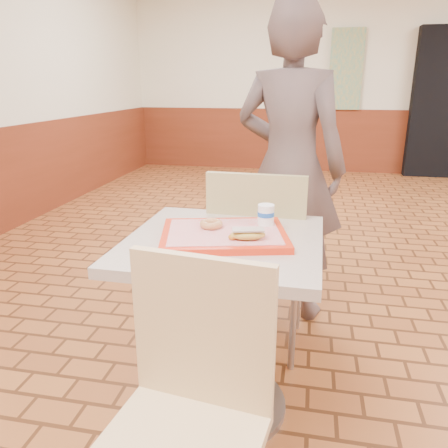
% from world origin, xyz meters
% --- Properties ---
extents(promo_poster, '(0.50, 0.03, 1.20)m').
position_xyz_m(promo_poster, '(-0.60, 4.94, 1.60)').
color(promo_poster, gray).
rests_on(promo_poster, wainscot_band).
extents(main_table, '(0.77, 0.77, 0.82)m').
position_xyz_m(main_table, '(-1.38, -0.83, 0.55)').
color(main_table, '#B4A291').
rests_on(main_table, ground).
extents(chair_main_front, '(0.49, 0.49, 0.95)m').
position_xyz_m(chair_main_front, '(-1.35, -1.46, 0.53)').
color(chair_main_front, '#E8C48B').
rests_on(chair_main_front, ground).
extents(chair_main_back, '(0.48, 0.48, 1.01)m').
position_xyz_m(chair_main_back, '(-1.29, -0.37, 0.57)').
color(chair_main_back, tan).
rests_on(chair_main_back, ground).
extents(customer, '(0.77, 0.62, 1.85)m').
position_xyz_m(customer, '(-1.18, 0.16, 0.93)').
color(customer, brown).
rests_on(customer, ground).
extents(serving_tray, '(0.49, 0.38, 0.03)m').
position_xyz_m(serving_tray, '(-1.38, -0.83, 0.83)').
color(serving_tray, red).
rests_on(serving_tray, main_table).
extents(ring_donut, '(0.12, 0.12, 0.03)m').
position_xyz_m(ring_donut, '(-1.44, -0.79, 0.86)').
color(ring_donut, '#BD7945').
rests_on(ring_donut, serving_tray).
extents(long_john_donut, '(0.15, 0.10, 0.04)m').
position_xyz_m(long_john_donut, '(-1.27, -0.91, 0.87)').
color(long_john_donut, gold).
rests_on(long_john_donut, serving_tray).
extents(paper_cup, '(0.07, 0.07, 0.09)m').
position_xyz_m(paper_cup, '(-1.22, -0.71, 0.89)').
color(paper_cup, white).
rests_on(paper_cup, serving_tray).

